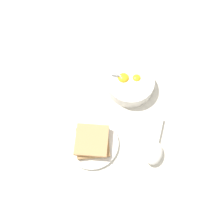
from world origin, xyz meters
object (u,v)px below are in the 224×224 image
object	(u,v)px
toast_plate	(92,143)
toast_sandwich	(92,141)
egg_bowl	(130,83)
soup_spoon	(154,149)

from	to	relation	value
toast_plate	toast_sandwich	size ratio (longest dim) A/B	1.50
toast_sandwich	toast_plate	bearing A→B (deg)	38.33
egg_bowl	soup_spoon	distance (m)	0.25
soup_spoon	egg_bowl	bearing A→B (deg)	-75.53
toast_plate	toast_sandwich	distance (m)	0.02
egg_bowl	toast_sandwich	world-z (taller)	egg_bowl
egg_bowl	toast_plate	bearing A→B (deg)	56.70
toast_plate	egg_bowl	bearing A→B (deg)	-123.30
egg_bowl	soup_spoon	bearing A→B (deg)	104.47
toast_plate	toast_sandwich	xyz separation A→B (m)	(-0.00, -0.00, 0.02)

